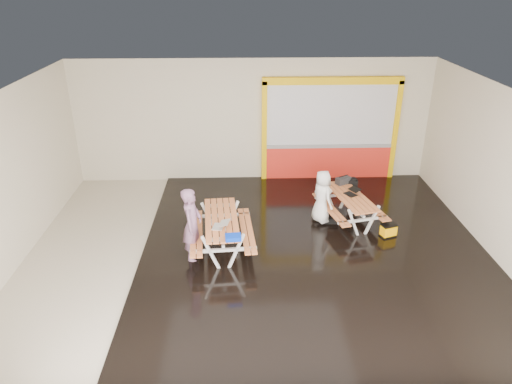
{
  "coord_description": "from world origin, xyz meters",
  "views": [
    {
      "loc": [
        -0.31,
        -8.84,
        5.55
      ],
      "look_at": [
        0.0,
        0.9,
        1.0
      ],
      "focal_mm": 32.98,
      "sensor_mm": 36.0,
      "label": 1
    }
  ],
  "objects_px": {
    "blue_pouch": "(233,237)",
    "dark_case": "(330,219)",
    "backpack": "(353,185)",
    "picnic_table_left": "(222,226)",
    "person_right": "(322,196)",
    "person_left": "(192,225)",
    "toolbox": "(343,180)",
    "picnic_table_right": "(350,202)",
    "laptop_right": "(352,192)",
    "fluke_bag": "(388,231)",
    "laptop_left": "(220,225)"
  },
  "relations": [
    {
      "from": "blue_pouch",
      "to": "dark_case",
      "type": "height_order",
      "value": "blue_pouch"
    },
    {
      "from": "laptop_right",
      "to": "toolbox",
      "type": "relative_size",
      "value": 1.03
    },
    {
      "from": "blue_pouch",
      "to": "toolbox",
      "type": "distance_m",
      "value": 3.9
    },
    {
      "from": "laptop_right",
      "to": "fluke_bag",
      "type": "distance_m",
      "value": 1.25
    },
    {
      "from": "laptop_left",
      "to": "laptop_right",
      "type": "xyz_separation_m",
      "value": [
        3.09,
        1.65,
        -0.07
      ]
    },
    {
      "from": "person_right",
      "to": "laptop_right",
      "type": "xyz_separation_m",
      "value": [
        0.75,
        0.17,
        0.01
      ]
    },
    {
      "from": "person_right",
      "to": "toolbox",
      "type": "distance_m",
      "value": 1.04
    },
    {
      "from": "picnic_table_left",
      "to": "person_left",
      "type": "distance_m",
      "value": 0.71
    },
    {
      "from": "fluke_bag",
      "to": "toolbox",
      "type": "bearing_deg",
      "value": 118.1
    },
    {
      "from": "picnic_table_left",
      "to": "fluke_bag",
      "type": "distance_m",
      "value": 3.84
    },
    {
      "from": "backpack",
      "to": "dark_case",
      "type": "height_order",
      "value": "backpack"
    },
    {
      "from": "picnic_table_right",
      "to": "blue_pouch",
      "type": "distance_m",
      "value": 3.47
    },
    {
      "from": "picnic_table_left",
      "to": "person_right",
      "type": "distance_m",
      "value": 2.59
    },
    {
      "from": "person_right",
      "to": "blue_pouch",
      "type": "xyz_separation_m",
      "value": [
        -2.08,
        -1.97,
        0.08
      ]
    },
    {
      "from": "picnic_table_left",
      "to": "person_right",
      "type": "bearing_deg",
      "value": 24.82
    },
    {
      "from": "picnic_table_left",
      "to": "person_right",
      "type": "xyz_separation_m",
      "value": [
        2.34,
        1.08,
        0.15
      ]
    },
    {
      "from": "picnic_table_right",
      "to": "laptop_left",
      "type": "height_order",
      "value": "laptop_left"
    },
    {
      "from": "blue_pouch",
      "to": "person_right",
      "type": "bearing_deg",
      "value": 43.49
    },
    {
      "from": "picnic_table_left",
      "to": "dark_case",
      "type": "height_order",
      "value": "picnic_table_left"
    },
    {
      "from": "picnic_table_left",
      "to": "person_left",
      "type": "relative_size",
      "value": 1.29
    },
    {
      "from": "toolbox",
      "to": "picnic_table_right",
      "type": "bearing_deg",
      "value": -86.63
    },
    {
      "from": "picnic_table_left",
      "to": "dark_case",
      "type": "relative_size",
      "value": 5.64
    },
    {
      "from": "picnic_table_left",
      "to": "laptop_left",
      "type": "relative_size",
      "value": 5.36
    },
    {
      "from": "person_right",
      "to": "dark_case",
      "type": "bearing_deg",
      "value": -104.97
    },
    {
      "from": "picnic_table_left",
      "to": "laptop_right",
      "type": "xyz_separation_m",
      "value": [
        3.09,
        1.25,
        0.16
      ]
    },
    {
      "from": "toolbox",
      "to": "fluke_bag",
      "type": "bearing_deg",
      "value": -61.9
    },
    {
      "from": "person_left",
      "to": "laptop_right",
      "type": "distance_m",
      "value": 4.01
    },
    {
      "from": "picnic_table_left",
      "to": "toolbox",
      "type": "xyz_separation_m",
      "value": [
        3.0,
        1.89,
        0.2
      ]
    },
    {
      "from": "blue_pouch",
      "to": "backpack",
      "type": "height_order",
      "value": "blue_pouch"
    },
    {
      "from": "picnic_table_right",
      "to": "laptop_right",
      "type": "distance_m",
      "value": 0.24
    },
    {
      "from": "person_left",
      "to": "blue_pouch",
      "type": "height_order",
      "value": "person_left"
    },
    {
      "from": "blue_pouch",
      "to": "backpack",
      "type": "xyz_separation_m",
      "value": [
        2.99,
        2.79,
        -0.17
      ]
    },
    {
      "from": "blue_pouch",
      "to": "dark_case",
      "type": "distance_m",
      "value": 3.17
    },
    {
      "from": "picnic_table_right",
      "to": "picnic_table_left",
      "type": "bearing_deg",
      "value": -159.04
    },
    {
      "from": "person_left",
      "to": "blue_pouch",
      "type": "relative_size",
      "value": 5.21
    },
    {
      "from": "person_left",
      "to": "blue_pouch",
      "type": "bearing_deg",
      "value": -112.15
    },
    {
      "from": "laptop_right",
      "to": "toolbox",
      "type": "bearing_deg",
      "value": 97.94
    },
    {
      "from": "toolbox",
      "to": "picnic_table_left",
      "type": "bearing_deg",
      "value": -147.86
    },
    {
      "from": "picnic_table_left",
      "to": "laptop_right",
      "type": "bearing_deg",
      "value": 22.1
    },
    {
      "from": "toolbox",
      "to": "dark_case",
      "type": "height_order",
      "value": "toolbox"
    },
    {
      "from": "picnic_table_left",
      "to": "fluke_bag",
      "type": "bearing_deg",
      "value": 6.01
    },
    {
      "from": "picnic_table_right",
      "to": "toolbox",
      "type": "xyz_separation_m",
      "value": [
        -0.04,
        0.72,
        0.25
      ]
    },
    {
      "from": "picnic_table_left",
      "to": "picnic_table_right",
      "type": "distance_m",
      "value": 3.26
    },
    {
      "from": "person_left",
      "to": "laptop_right",
      "type": "xyz_separation_m",
      "value": [
        3.68,
        1.59,
        -0.06
      ]
    },
    {
      "from": "person_left",
      "to": "toolbox",
      "type": "relative_size",
      "value": 3.88
    },
    {
      "from": "person_left",
      "to": "laptop_right",
      "type": "bearing_deg",
      "value": -55.78
    },
    {
      "from": "laptop_right",
      "to": "person_left",
      "type": "bearing_deg",
      "value": -156.7
    },
    {
      "from": "picnic_table_right",
      "to": "person_right",
      "type": "xyz_separation_m",
      "value": [
        -0.7,
        -0.08,
        0.2
      ]
    },
    {
      "from": "picnic_table_left",
      "to": "laptop_left",
      "type": "height_order",
      "value": "laptop_left"
    },
    {
      "from": "laptop_left",
      "to": "laptop_right",
      "type": "height_order",
      "value": "laptop_left"
    }
  ]
}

